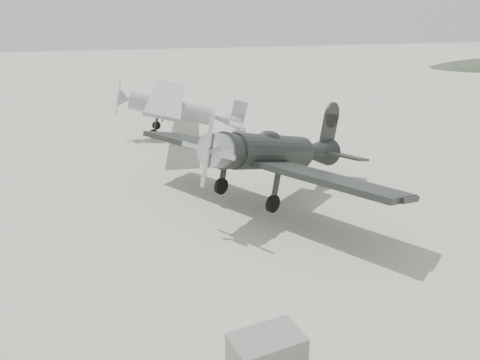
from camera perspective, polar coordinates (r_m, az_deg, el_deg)
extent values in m
plane|color=#A19E8F|center=(14.80, -1.03, -10.24)|extent=(160.00, 160.00, 0.00)
cylinder|color=black|center=(18.56, 3.68, 3.31)|extent=(4.37, 3.50, 1.37)
cone|color=black|center=(21.08, 9.22, 5.32)|extent=(2.83, 2.46, 1.28)
cylinder|color=silver|center=(16.43, -2.86, 1.04)|extent=(1.40, 1.50, 1.22)
cone|color=silver|center=(16.05, -4.34, 0.53)|extent=(0.59, 0.65, 0.55)
cube|color=silver|center=(16.09, -4.17, 0.59)|extent=(0.15, 0.18, 2.55)
ellipsoid|color=black|center=(18.24, 3.34, 5.01)|extent=(1.27, 1.15, 0.45)
cube|color=black|center=(18.15, 2.30, 1.81)|extent=(8.13, 11.00, 0.22)
cube|color=black|center=(21.71, 10.38, 5.82)|extent=(3.14, 4.05, 0.10)
cube|color=black|center=(21.64, 10.73, 8.03)|extent=(1.04, 0.72, 1.77)
cylinder|color=black|center=(17.58, 4.73, -3.58)|extent=(0.65, 0.49, 0.67)
cylinder|color=black|center=(19.17, -1.54, -1.43)|extent=(0.65, 0.49, 0.67)
cylinder|color=#333333|center=(17.33, 4.79, -1.59)|extent=(0.15, 0.15, 1.37)
cylinder|color=#333333|center=(18.94, -1.56, 0.42)|extent=(0.15, 0.15, 1.37)
cylinder|color=black|center=(22.03, 10.64, 4.75)|extent=(0.22, 0.18, 0.22)
cylinder|color=gray|center=(28.81, -8.29, 8.61)|extent=(5.19, 1.92, 1.08)
cone|color=gray|center=(28.83, -1.40, 8.82)|extent=(1.90, 1.26, 0.98)
cone|color=gray|center=(29.11, -13.92, 8.35)|extent=(0.75, 1.10, 1.02)
cube|color=gray|center=(29.17, -14.69, 8.30)|extent=(0.07, 0.14, 2.15)
cube|color=gray|center=(28.72, -9.14, 9.76)|extent=(3.66, 10.91, 0.18)
cube|color=gray|center=(28.85, -0.42, 8.94)|extent=(1.43, 3.43, 0.08)
cube|color=gray|center=(28.74, -0.23, 10.18)|extent=(0.88, 0.23, 1.27)
cylinder|color=black|center=(28.17, -9.83, 5.14)|extent=(0.56, 0.23, 0.55)
cylinder|color=black|center=(30.24, -9.54, 6.21)|extent=(0.56, 0.23, 0.55)
cylinder|color=#333333|center=(28.03, -9.90, 6.24)|extent=(0.10, 0.10, 1.17)
cylinder|color=#333333|center=(30.11, -9.60, 7.23)|extent=(0.10, 0.10, 1.17)
cylinder|color=black|center=(28.94, -0.03, 8.28)|extent=(0.19, 0.10, 0.18)
cube|color=slate|center=(11.00, 3.26, -20.12)|extent=(1.73, 1.26, 0.79)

